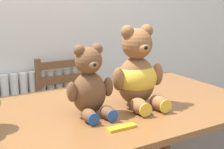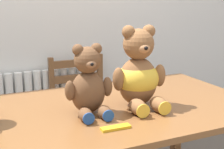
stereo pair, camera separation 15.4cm
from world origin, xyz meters
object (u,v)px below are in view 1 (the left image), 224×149
object	(u,v)px
teddy_bear_right	(137,74)
chocolate_bar	(122,127)
teddy_bear_left	(90,85)
wooden_chair_behind	(71,111)

from	to	relation	value
teddy_bear_right	chocolate_bar	size ratio (longest dim) A/B	3.17
teddy_bear_right	teddy_bear_left	bearing A→B (deg)	5.23
teddy_bear_left	teddy_bear_right	world-z (taller)	teddy_bear_right
wooden_chair_behind	teddy_bear_right	world-z (taller)	teddy_bear_right
teddy_bear_left	teddy_bear_right	size ratio (longest dim) A/B	0.82
wooden_chair_behind	teddy_bear_left	world-z (taller)	teddy_bear_left
teddy_bear_right	chocolate_bar	world-z (taller)	teddy_bear_right
wooden_chair_behind	teddy_bear_right	xyz separation A→B (m)	(0.00, -0.89, 0.49)
teddy_bear_left	chocolate_bar	size ratio (longest dim) A/B	2.58
teddy_bear_right	chocolate_bar	bearing A→B (deg)	49.03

